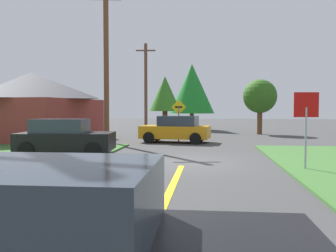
{
  "coord_description": "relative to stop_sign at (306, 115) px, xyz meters",
  "views": [
    {
      "loc": [
        0.94,
        -14.07,
        2.08
      ],
      "look_at": [
        -0.99,
        3.48,
        1.23
      ],
      "focal_mm": 39.01,
      "sensor_mm": 36.0,
      "label": 1
    }
  ],
  "objects": [
    {
      "name": "utility_pole_mid",
      "position": [
        -9.22,
        8.64,
        2.87
      ],
      "size": [
        1.8,
        0.4,
        9.24
      ],
      "color": "brown",
      "rests_on": "ground"
    },
    {
      "name": "car_approaching_junction",
      "position": [
        -5.17,
        9.65,
        -1.06
      ],
      "size": [
        4.36,
        2.52,
        1.62
      ],
      "rotation": [
        0.0,
        0.0,
        3.01
      ],
      "color": "orange",
      "rests_on": "ground"
    },
    {
      "name": "oak_tree_left",
      "position": [
        -6.55,
        15.58,
        1.32
      ],
      "size": [
        2.45,
        2.45,
        4.58
      ],
      "color": "brown",
      "rests_on": "ground"
    },
    {
      "name": "stop_sign",
      "position": [
        0.0,
        0.0,
        0.0
      ],
      "size": [
        0.83,
        0.14,
        2.62
      ],
      "rotation": [
        0.0,
        0.0,
        3.26
      ],
      "color": "#9EA0A8",
      "rests_on": "ground"
    },
    {
      "name": "oak_tree_right",
      "position": [
        -4.77,
        22.53,
        2.1
      ],
      "size": [
        4.28,
        4.28,
        6.32
      ],
      "color": "brown",
      "rests_on": "ground"
    },
    {
      "name": "utility_pole_far",
      "position": [
        -8.97,
        20.92,
        2.29
      ],
      "size": [
        1.8,
        0.31,
        8.06
      ],
      "color": "brown",
      "rests_on": "ground"
    },
    {
      "name": "barn",
      "position": [
        -14.8,
        10.37,
        0.35
      ],
      "size": [
        8.06,
        8.22,
        4.43
      ],
      "color": "maroon",
      "rests_on": "ground"
    },
    {
      "name": "ground_plane",
      "position": [
        -4.17,
        1.56,
        -1.86
      ],
      "size": [
        120.0,
        120.0,
        0.0
      ],
      "primitive_type": "plane",
      "color": "#404040"
    },
    {
      "name": "parked_car_near_building",
      "position": [
        -9.5,
        2.92,
        -1.06
      ],
      "size": [
        4.24,
        2.47,
        1.62
      ],
      "rotation": [
        0.0,
        0.0,
        0.09
      ],
      "color": "black",
      "rests_on": "ground"
    },
    {
      "name": "pine_tree_center",
      "position": [
        0.91,
        17.45,
        1.16
      ],
      "size": [
        2.7,
        2.7,
        4.41
      ],
      "color": "brown",
      "rests_on": "ground"
    },
    {
      "name": "lane_stripe_center",
      "position": [
        -4.17,
        -6.44,
        -1.86
      ],
      "size": [
        0.2,
        14.0,
        0.01
      ],
      "primitive_type": "cube",
      "color": "yellow",
      "rests_on": "ground"
    },
    {
      "name": "direction_sign",
      "position": [
        -5.01,
        9.59,
        -0.24
      ],
      "size": [
        0.91,
        0.08,
        2.62
      ],
      "color": "slate",
      "rests_on": "ground"
    }
  ]
}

